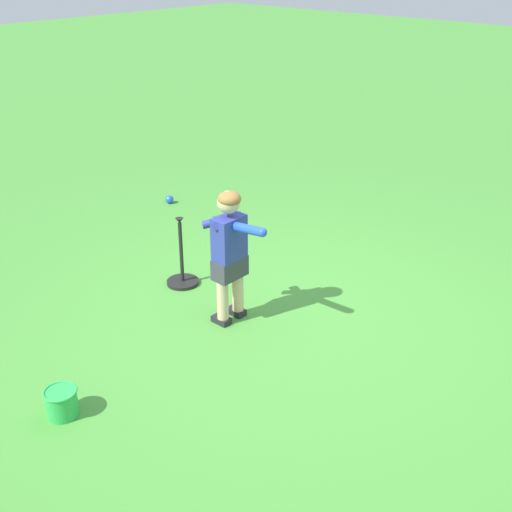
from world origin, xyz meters
name	(u,v)px	position (x,y,z in m)	size (l,w,h in m)	color
ground_plane	(287,317)	(0.00, 0.00, 0.00)	(40.00, 40.00, 0.00)	#479338
child_batter	(230,245)	(-0.31, -0.32, 0.65)	(0.63, 0.33, 1.08)	#232328
play_ball_by_bucket	(169,199)	(-2.58, 1.03, 0.05)	(0.09, 0.09, 0.09)	blue
batting_tee	(182,273)	(-1.04, -0.18, 0.10)	(0.28, 0.28, 0.62)	black
toy_bucket	(62,402)	(-0.30, -1.87, 0.10)	(0.22, 0.22, 0.19)	green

